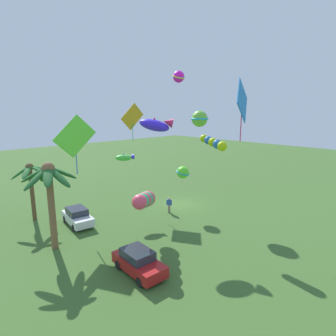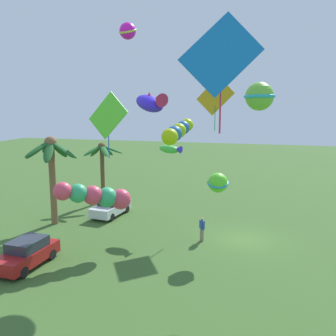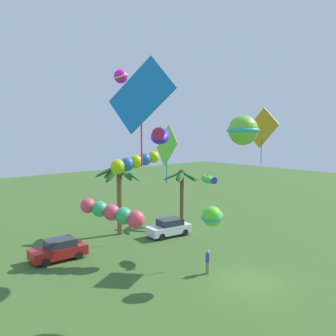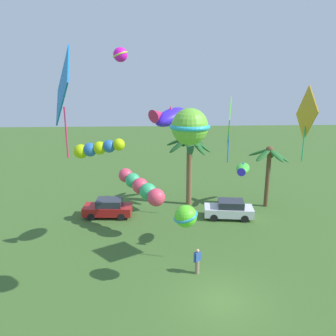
% 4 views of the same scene
% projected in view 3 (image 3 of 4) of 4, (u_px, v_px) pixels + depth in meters
% --- Properties ---
extents(ground_plane, '(120.00, 120.00, 0.00)m').
position_uv_depth(ground_plane, '(249.00, 283.00, 22.17)').
color(ground_plane, '#3D6028').
extents(palm_tree_0, '(3.43, 3.51, 5.43)m').
position_uv_depth(palm_tree_0, '(182.00, 182.00, 35.76)').
color(palm_tree_0, brown).
rests_on(palm_tree_0, ground).
extents(palm_tree_1, '(4.02, 4.08, 6.55)m').
position_uv_depth(palm_tree_1, '(119.00, 179.00, 31.92)').
color(palm_tree_1, brown).
rests_on(palm_tree_1, ground).
extents(parked_car_0, '(3.99, 1.93, 1.51)m').
position_uv_depth(parked_car_0, '(59.00, 250.00, 25.97)').
color(parked_car_0, '#A51919').
rests_on(parked_car_0, ground).
extents(parked_car_1, '(4.08, 2.17, 1.51)m').
position_uv_depth(parked_car_1, '(169.00, 227.00, 31.83)').
color(parked_car_1, silver).
rests_on(parked_car_1, ground).
extents(spectator_0, '(0.47, 0.40, 1.59)m').
position_uv_depth(spectator_0, '(208.00, 261.00, 23.47)').
color(spectator_0, gray).
rests_on(spectator_0, ground).
extents(kite_diamond_0, '(1.34, 3.52, 5.14)m').
position_uv_depth(kite_diamond_0, '(141.00, 96.00, 16.77)').
color(kite_diamond_0, blue).
extents(kite_diamond_1, '(0.25, 2.94, 4.11)m').
position_uv_depth(kite_diamond_1, '(262.00, 129.00, 26.30)').
color(kite_diamond_1, gold).
extents(kite_fish_2, '(2.81, 2.84, 1.46)m').
position_uv_depth(kite_fish_2, '(160.00, 135.00, 23.84)').
color(kite_fish_2, '#3821EB').
extents(kite_ball_3, '(1.52, 1.54, 1.21)m').
position_uv_depth(kite_ball_3, '(212.00, 216.00, 21.78)').
color(kite_ball_3, '#5BE029').
extents(kite_fish_4, '(1.35, 1.99, 0.79)m').
position_uv_depth(kite_fish_4, '(208.00, 179.00, 27.26)').
color(kite_fish_4, green).
extents(kite_diamond_5, '(0.84, 3.56, 5.07)m').
position_uv_depth(kite_diamond_5, '(167.00, 146.00, 30.77)').
color(kite_diamond_5, '#61E332').
extents(kite_tube_6, '(3.43, 3.76, 2.03)m').
position_uv_depth(kite_tube_6, '(115.00, 213.00, 25.40)').
color(kite_tube_6, '#E8405B').
extents(kite_ball_7, '(1.07, 1.09, 0.84)m').
position_uv_depth(kite_ball_7, '(121.00, 76.00, 21.85)').
color(kite_ball_7, '#F116C0').
extents(kite_tube_8, '(2.82, 1.07, 1.14)m').
position_uv_depth(kite_tube_8, '(134.00, 162.00, 19.42)').
color(kite_tube_8, '#AFD20D').
extents(kite_ball_9, '(2.30, 2.31, 1.61)m').
position_uv_depth(kite_ball_9, '(243.00, 130.00, 19.48)').
color(kite_ball_9, '#6EC236').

